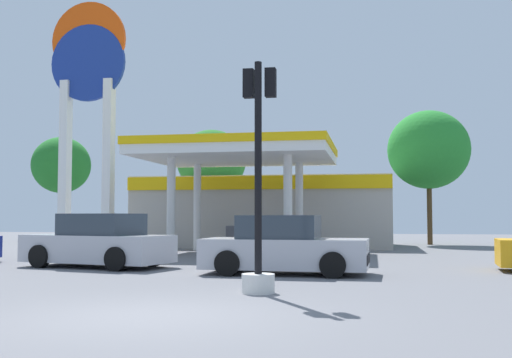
# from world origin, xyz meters

# --- Properties ---
(ground_plane) EXTENTS (90.00, 90.00, 0.00)m
(ground_plane) POSITION_xyz_m (0.00, 0.00, 0.00)
(ground_plane) COLOR slate
(ground_plane) RESTS_ON ground
(gas_station) EXTENTS (12.15, 13.26, 4.36)m
(gas_station) POSITION_xyz_m (-1.98, 21.31, 1.92)
(gas_station) COLOR #ADA89E
(gas_station) RESTS_ON ground
(station_pole_sign) EXTENTS (3.61, 0.56, 11.53)m
(station_pole_sign) POSITION_xyz_m (-9.77, 18.01, 7.22)
(station_pole_sign) COLOR white
(station_pole_sign) RESTS_ON ground
(car_1) EXTENTS (4.24, 2.02, 1.50)m
(car_1) POSITION_xyz_m (1.02, 7.01, 0.68)
(car_1) COLOR black
(car_1) RESTS_ON ground
(car_3) EXTENTS (4.63, 2.78, 1.55)m
(car_3) POSITION_xyz_m (-4.59, 8.16, 0.70)
(car_3) COLOR black
(car_3) RESTS_ON ground
(traffic_signal_1) EXTENTS (0.65, 0.68, 4.49)m
(traffic_signal_1) POSITION_xyz_m (1.09, 3.02, 1.69)
(traffic_signal_1) COLOR silver
(traffic_signal_1) RESTS_ON ground
(tree_0) EXTENTS (3.39, 3.39, 6.09)m
(tree_0) POSITION_xyz_m (-14.61, 24.71, 4.44)
(tree_0) COLOR brown
(tree_0) RESTS_ON ground
(tree_1) EXTENTS (3.96, 3.96, 6.44)m
(tree_1) POSITION_xyz_m (-5.84, 25.73, 4.62)
(tree_1) COLOR brown
(tree_1) RESTS_ON ground
(tree_2) EXTENTS (4.27, 4.27, 7.04)m
(tree_2) POSITION_xyz_m (6.15, 24.92, 4.97)
(tree_2) COLOR brown
(tree_2) RESTS_ON ground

